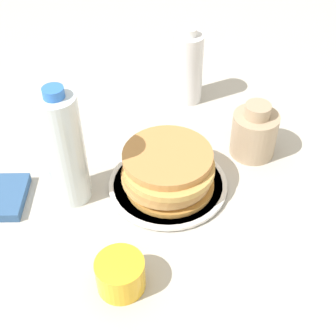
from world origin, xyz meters
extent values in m
plane|color=#BCB7AD|center=(0.00, 0.00, 0.00)|extent=(4.00, 4.00, 0.00)
cylinder|color=white|center=(-0.03, 0.02, 0.01)|extent=(0.23, 0.23, 0.01)
cylinder|color=white|center=(-0.03, 0.02, 0.01)|extent=(0.24, 0.24, 0.01)
cylinder|color=#B68039|center=(-0.02, 0.01, 0.02)|extent=(0.18, 0.18, 0.01)
cylinder|color=tan|center=(-0.03, 0.02, 0.03)|extent=(0.18, 0.18, 0.01)
cylinder|color=tan|center=(-0.03, 0.01, 0.04)|extent=(0.18, 0.18, 0.01)
cylinder|color=#BC874A|center=(-0.02, 0.01, 0.05)|extent=(0.18, 0.18, 0.01)
cylinder|color=tan|center=(-0.02, 0.01, 0.06)|extent=(0.18, 0.18, 0.01)
cylinder|color=#C08549|center=(-0.03, 0.02, 0.08)|extent=(0.18, 0.18, 0.02)
cylinder|color=yellow|center=(-0.06, -0.23, 0.03)|extent=(0.08, 0.08, 0.06)
cylinder|color=tan|center=(0.14, 0.16, 0.05)|extent=(0.10, 0.10, 0.10)
cylinder|color=tan|center=(0.14, 0.16, 0.11)|extent=(0.05, 0.05, 0.03)
cylinder|color=silver|center=(-0.21, -0.04, 0.12)|extent=(0.08, 0.08, 0.24)
cylinder|color=blue|center=(-0.21, -0.04, 0.25)|extent=(0.04, 0.04, 0.02)
cylinder|color=white|center=(-0.03, 0.34, 0.09)|extent=(0.07, 0.07, 0.18)
cylinder|color=white|center=(-0.03, 0.34, 0.18)|extent=(0.03, 0.03, 0.02)
camera|label=1|loc=(0.10, -0.65, 0.69)|focal=50.00mm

